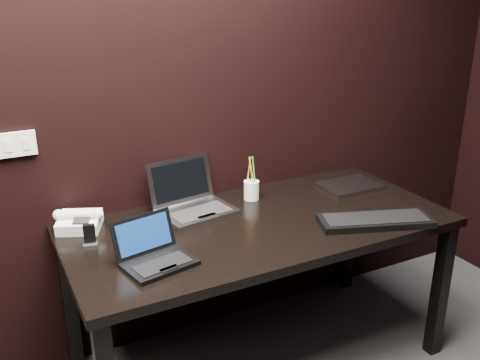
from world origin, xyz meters
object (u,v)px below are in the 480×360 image
desk (260,237)px  silver_laptop (193,203)px  netbook (155,255)px  closed_laptop (349,186)px  pen_cup (251,189)px  desk_phone (79,221)px  mobile_phone (90,239)px  ext_keyboard (375,220)px

desk → silver_laptop: size_ratio=4.64×
desk → netbook: size_ratio=5.76×
closed_laptop → pen_cup: 0.53m
silver_laptop → closed_laptop: bearing=-5.8°
desk → desk_phone: (-0.73, 0.28, 0.12)m
netbook → closed_laptop: size_ratio=0.99×
mobile_phone → closed_laptop: bearing=2.2°
desk → netbook: (-0.53, -0.15, 0.11)m
desk → ext_keyboard: (0.44, -0.25, 0.09)m
desk_phone → pen_cup: bearing=-2.5°
netbook → closed_laptop: 1.18m
pen_cup → ext_keyboard: bearing=-55.2°
desk → pen_cup: pen_cup is taller
ext_keyboard → mobile_phone: size_ratio=5.44×
ext_keyboard → closed_laptop: bearing=66.7°
desk → netbook: bearing=-164.8°
silver_laptop → mobile_phone: size_ratio=3.82×
silver_laptop → ext_keyboard: size_ratio=0.70×
ext_keyboard → pen_cup: (-0.35, 0.50, 0.04)m
silver_laptop → ext_keyboard: bearing=-36.4°
silver_laptop → closed_laptop: size_ratio=1.23×
ext_keyboard → desk_phone: size_ratio=2.33×
desk → pen_cup: (0.09, 0.25, 0.13)m
netbook → pen_cup: size_ratio=1.36×
silver_laptop → desk: bearing=-46.2°
silver_laptop → pen_cup: 0.32m
mobile_phone → desk_phone: bearing=91.0°
netbook → mobile_phone: 0.31m
desk_phone → desk: bearing=-21.3°
desk → ext_keyboard: size_ratio=3.26×
closed_laptop → pen_cup: size_ratio=1.37×
desk_phone → pen_cup: (0.82, -0.04, 0.01)m
ext_keyboard → closed_laptop: (0.17, 0.40, -0.01)m
desk → silver_laptop: silver_laptop is taller
silver_laptop → desk_phone: size_ratio=1.64×
ext_keyboard → pen_cup: pen_cup is taller
closed_laptop → mobile_phone: (-1.34, -0.05, 0.03)m
closed_laptop → desk: bearing=-166.3°
ext_keyboard → closed_laptop: ext_keyboard is taller
desk → mobile_phone: bearing=172.3°
mobile_phone → pen_cup: (0.81, 0.15, 0.01)m
netbook → silver_laptop: 0.49m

